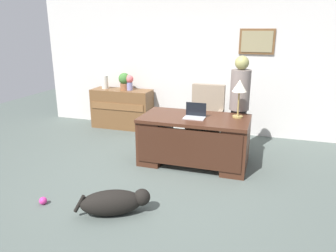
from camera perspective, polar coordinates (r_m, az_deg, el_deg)
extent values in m
plane|color=#4C5651|center=(4.66, -2.00, -9.82)|extent=(12.00, 12.00, 0.00)
cube|color=silver|center=(6.70, 5.53, 10.51)|extent=(7.00, 0.12, 2.70)
cube|color=brown|center=(6.44, 15.52, 14.26)|extent=(0.65, 0.03, 0.47)
cube|color=#8C805A|center=(6.42, 15.51, 14.26)|extent=(0.57, 0.01, 0.39)
cube|color=#422316|center=(5.03, 4.80, 1.34)|extent=(1.68, 0.90, 0.05)
cube|color=#422316|center=(5.33, -2.21, -2.07)|extent=(0.36, 0.84, 0.72)
cube|color=#422316|center=(5.05, 11.98, -3.53)|extent=(0.36, 0.84, 0.72)
cube|color=#381E13|center=(4.75, 3.54, -4.03)|extent=(1.58, 0.04, 0.58)
cube|color=brown|center=(7.06, -8.14, 3.07)|extent=(1.30, 0.48, 0.84)
cube|color=brown|center=(6.82, -9.07, 3.41)|extent=(1.20, 0.02, 0.14)
cube|color=gray|center=(5.89, 6.56, -0.19)|extent=(0.60, 0.58, 0.18)
cylinder|color=black|center=(5.96, 6.48, -2.30)|extent=(0.10, 0.10, 0.28)
cylinder|color=black|center=(6.00, 6.45, -3.33)|extent=(0.52, 0.52, 0.05)
cube|color=gray|center=(6.01, 7.15, 4.26)|extent=(0.60, 0.12, 0.66)
cube|color=gray|center=(5.89, 4.15, 1.90)|extent=(0.08, 0.50, 0.22)
cube|color=gray|center=(5.79, 9.14, 1.47)|extent=(0.08, 0.50, 0.22)
cylinder|color=#262323|center=(5.57, 12.22, -1.13)|extent=(0.26, 0.26, 0.81)
cylinder|color=slate|center=(5.39, 12.70, 6.26)|extent=(0.32, 0.32, 0.65)
sphere|color=#938F52|center=(5.33, 13.01, 10.89)|extent=(0.22, 0.22, 0.22)
ellipsoid|color=black|center=(3.91, -10.05, -13.26)|extent=(0.78, 0.59, 0.30)
sphere|color=black|center=(3.89, -4.66, -12.49)|extent=(0.20, 0.20, 0.20)
cylinder|color=black|center=(3.93, -15.46, -13.16)|extent=(0.15, 0.11, 0.21)
cube|color=#B2B5BA|center=(4.95, 4.70, 1.45)|extent=(0.32, 0.22, 0.01)
cube|color=black|center=(5.01, 5.00, 2.99)|extent=(0.32, 0.01, 0.21)
cylinder|color=#9E8447|center=(5.10, 12.26, 1.65)|extent=(0.16, 0.16, 0.02)
cylinder|color=#9E8447|center=(5.05, 12.40, 3.86)|extent=(0.02, 0.02, 0.38)
cone|color=silver|center=(5.00, 12.61, 7.00)|extent=(0.22, 0.22, 0.18)
cylinder|color=#8688C1|center=(6.88, -6.84, 7.03)|extent=(0.13, 0.13, 0.17)
sphere|color=#EC6568|center=(6.85, -6.88, 8.29)|extent=(0.17, 0.17, 0.17)
cylinder|color=silver|center=(7.13, -11.14, 7.65)|extent=(0.14, 0.14, 0.28)
cylinder|color=brown|center=(6.93, -7.73, 6.96)|extent=(0.18, 0.18, 0.14)
sphere|color=#3F7533|center=(6.90, -7.79, 8.35)|extent=(0.24, 0.24, 0.24)
sphere|color=#D8338C|center=(4.38, -21.32, -12.26)|extent=(0.10, 0.10, 0.10)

